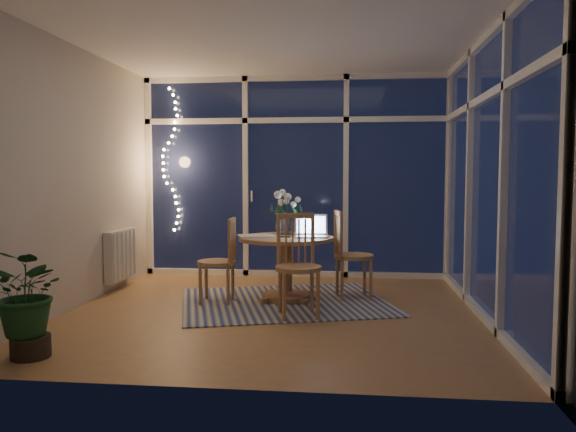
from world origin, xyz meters
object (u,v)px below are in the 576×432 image
(chair_left, at_px, (217,260))
(flower_vase, at_px, (285,225))
(chair_right, at_px, (354,254))
(chair_front, at_px, (298,265))
(laptop, at_px, (311,225))
(dining_table, at_px, (286,269))
(potted_plant, at_px, (29,306))

(chair_left, relative_size, flower_vase, 4.27)
(chair_right, bearing_deg, flower_vase, 73.88)
(chair_front, bearing_deg, laptop, 70.01)
(chair_front, bearing_deg, flower_vase, 89.81)
(dining_table, bearing_deg, chair_right, 13.29)
(chair_front, height_order, potted_plant, chair_front)
(chair_right, distance_m, flower_vase, 0.81)
(potted_plant, bearing_deg, flower_vase, 55.22)
(dining_table, distance_m, chair_front, 0.74)
(chair_right, bearing_deg, potted_plant, 122.80)
(laptop, relative_size, potted_plant, 0.46)
(chair_left, relative_size, chair_front, 0.92)
(chair_right, distance_m, chair_front, 1.01)
(chair_left, xyz_separation_m, chair_front, (0.89, -0.48, 0.04))
(chair_right, xyz_separation_m, potted_plant, (-2.34, -2.23, -0.10))
(dining_table, bearing_deg, laptop, -4.32)
(chair_left, xyz_separation_m, laptop, (0.96, 0.20, 0.36))
(chair_left, bearing_deg, laptop, 99.18)
(chair_right, bearing_deg, chair_front, 138.61)
(chair_left, xyz_separation_m, chair_right, (1.40, 0.38, 0.03))
(chair_left, height_order, chair_right, chair_right)
(chair_right, xyz_separation_m, chair_front, (-0.51, -0.87, 0.01))
(chair_left, relative_size, potted_plant, 1.18)
(dining_table, bearing_deg, chair_left, -162.62)
(chair_left, height_order, flower_vase, chair_left)
(laptop, xyz_separation_m, flower_vase, (-0.30, 0.26, -0.02))
(dining_table, height_order, laptop, laptop)
(dining_table, height_order, flower_vase, flower_vase)
(chair_left, bearing_deg, potted_plant, -29.37)
(dining_table, xyz_separation_m, chair_left, (-0.69, -0.22, 0.11))
(dining_table, height_order, chair_right, chair_right)
(chair_front, distance_m, laptop, 0.75)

